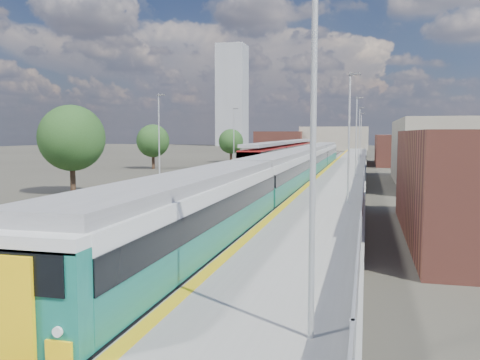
% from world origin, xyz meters
% --- Properties ---
extents(ground, '(320.00, 320.00, 0.00)m').
position_xyz_m(ground, '(0.00, 50.00, 0.00)').
color(ground, '#47443A').
rests_on(ground, ground).
extents(ballast_bed, '(10.50, 155.00, 0.06)m').
position_xyz_m(ballast_bed, '(-2.25, 52.50, 0.03)').
color(ballast_bed, '#565451').
rests_on(ballast_bed, ground).
extents(tracks, '(8.96, 160.00, 0.17)m').
position_xyz_m(tracks, '(-1.65, 54.18, 0.11)').
color(tracks, '#4C3323').
rests_on(tracks, ground).
extents(platform_right, '(4.70, 155.00, 8.52)m').
position_xyz_m(platform_right, '(5.28, 52.49, 0.54)').
color(platform_right, slate).
rests_on(platform_right, ground).
extents(platform_left, '(4.30, 155.00, 8.52)m').
position_xyz_m(platform_left, '(-9.05, 52.49, 0.52)').
color(platform_left, slate).
rests_on(platform_left, ground).
extents(buildings, '(72.00, 185.50, 40.00)m').
position_xyz_m(buildings, '(-18.12, 138.60, 10.70)').
color(buildings, brown).
rests_on(buildings, ground).
extents(green_train, '(2.72, 75.88, 3.00)m').
position_xyz_m(green_train, '(1.50, 37.70, 2.11)').
color(green_train, black).
rests_on(green_train, ground).
extents(red_train, '(2.88, 58.48, 3.64)m').
position_xyz_m(red_train, '(-5.50, 77.87, 2.15)').
color(red_train, black).
rests_on(red_train, ground).
extents(tree_a, '(5.47, 5.47, 7.41)m').
position_xyz_m(tree_a, '(-16.11, 29.64, 4.66)').
color(tree_a, '#382619').
rests_on(tree_a, ground).
extents(tree_b, '(4.66, 4.66, 6.31)m').
position_xyz_m(tree_b, '(-21.86, 59.20, 3.97)').
color(tree_b, '#382619').
rests_on(tree_b, ground).
extents(tree_c, '(4.28, 4.28, 5.80)m').
position_xyz_m(tree_c, '(-15.31, 77.48, 3.65)').
color(tree_c, '#382619').
rests_on(tree_c, ground).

